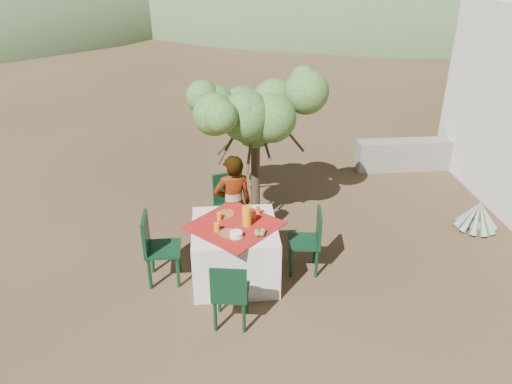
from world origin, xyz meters
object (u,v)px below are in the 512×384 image
Objects in this scene: juice_pitcher at (247,216)px; chair_left at (156,246)px; chair_far at (231,203)px; shrub_tree at (260,119)px; chair_near at (230,292)px; chair_right at (310,238)px; person at (233,205)px; agave at (478,216)px; table at (235,251)px.

chair_left is at bearing 177.86° from juice_pitcher.
chair_far is 1.24m from shrub_tree.
chair_left is (-0.86, 0.92, 0.04)m from chair_near.
chair_right is at bearing -89.05° from chair_left.
person is 2.19× the size of agave.
table is 1.53× the size of chair_right.
chair_left is (-0.95, 0.03, 0.12)m from table.
person is at bearing 102.17° from juice_pitcher.
person is 3.62m from agave.
table is 3.70m from agave.
table is at bearing -92.09° from chair_left.
person is 0.68m from juice_pitcher.
person is (-0.94, 0.55, 0.23)m from chair_right.
juice_pitcher is at bearing -97.99° from chair_far.
chair_near reaches higher than agave.
shrub_tree is (0.44, 1.45, 1.22)m from table.
chair_far is 1.02× the size of chair_left.
chair_far is at bearing -83.36° from chair_near.
chair_left is at bearing -80.98° from chair_right.
chair_right is (1.05, 0.97, 0.01)m from chair_near.
chair_far is at bearing -98.18° from person.
chair_near is 0.92× the size of chair_left.
chair_near is 2.66m from shrub_tree.
chair_left is (-0.95, -1.00, -0.01)m from chair_far.
person is 5.68× the size of juice_pitcher.
shrub_tree is at bearing 26.62° from chair_far.
juice_pitcher is (1.10, -0.04, 0.38)m from chair_left.
chair_far is 1.38m from chair_left.
person reaches higher than table.
shrub_tree reaches higher than juice_pitcher.
chair_far is 1.35m from chair_right.
shrub_tree reaches higher than person.
shrub_tree is (0.54, 2.34, 1.13)m from chair_near.
chair_right is 0.61× the size of person.
shrub_tree is (0.43, 0.83, 0.90)m from person.
table is at bearing 174.35° from juice_pitcher.
chair_far reaches higher than agave.
person is at bearing -117.31° from shrub_tree.
chair_far is 1.11× the size of chair_near.
juice_pitcher is (-3.44, -0.88, 0.67)m from agave.
person reaches higher than chair_left.
chair_left is 0.65× the size of person.
chair_left is 0.45× the size of shrub_tree.
agave is (3.58, 0.24, -0.49)m from person.
juice_pitcher reaches higher than table.
agave is at bearing -145.16° from chair_near.
juice_pitcher is at bearing 91.13° from person.
shrub_tree is 3.49m from agave.
juice_pitcher is at bearing -92.65° from chair_left.
table is 2.03× the size of agave.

